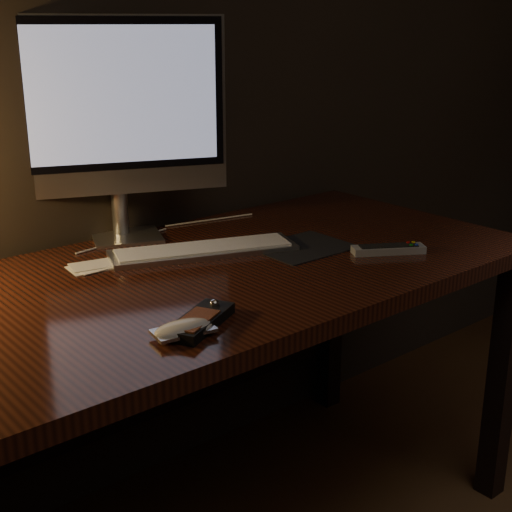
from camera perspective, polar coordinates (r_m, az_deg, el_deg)
desk at (r=1.70m, az=-5.48°, el=-4.69°), size 1.60×0.75×0.75m
monitor at (r=1.79m, az=-10.78°, el=11.33°), size 0.50×0.22×0.55m
keyboard at (r=1.72m, az=-4.22°, el=0.51°), size 0.46×0.27×0.02m
mousepad at (r=1.76m, az=3.76°, el=0.71°), size 0.23×0.18×0.00m
mouse at (r=1.27m, az=-5.81°, el=-6.01°), size 0.12×0.07×0.02m
media_remote at (r=1.31m, az=-4.48°, el=-5.18°), size 0.18×0.13×0.03m
tv_remote at (r=1.74m, az=10.54°, el=0.55°), size 0.17×0.13×0.02m
papers at (r=1.65m, az=-12.81°, el=-0.80°), size 0.12×0.09×0.01m
cable at (r=1.90m, az=-6.84°, el=2.01°), size 0.55×0.04×0.00m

